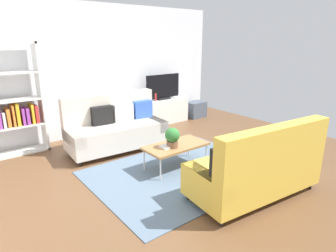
{
  "coord_description": "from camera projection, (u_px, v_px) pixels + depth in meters",
  "views": [
    {
      "loc": [
        -2.82,
        -3.41,
        2.14
      ],
      "look_at": [
        0.18,
        0.45,
        0.65
      ],
      "focal_mm": 30.65,
      "sensor_mm": 36.0,
      "label": 1
    }
  ],
  "objects": [
    {
      "name": "coffee_table",
      "position": [
        176.0,
        146.0,
        4.87
      ],
      "size": [
        1.1,
        0.56,
        0.42
      ],
      "color": "#9E7042",
      "rests_on": "ground_plane"
    },
    {
      "name": "vase_1",
      "position": [
        148.0,
        97.0,
        7.2
      ],
      "size": [
        0.12,
        0.12,
        0.19
      ],
      "primitive_type": "cylinder",
      "color": "#4C72B2",
      "rests_on": "tv_console"
    },
    {
      "name": "vase_0",
      "position": [
        143.0,
        99.0,
        7.13
      ],
      "size": [
        0.09,
        0.09,
        0.13
      ],
      "primitive_type": "cylinder",
      "color": "#B24C4C",
      "rests_on": "tv_console"
    },
    {
      "name": "couch_green",
      "position": [
        257.0,
        168.0,
        3.94
      ],
      "size": [
        1.98,
        1.05,
        1.1
      ],
      "rotation": [
        0.0,
        0.0,
        -0.11
      ],
      "color": "gold",
      "rests_on": "ground_plane"
    },
    {
      "name": "area_rug",
      "position": [
        181.0,
        172.0,
        4.8
      ],
      "size": [
        2.9,
        2.2,
        0.01
      ],
      "primitive_type": "cube",
      "color": "slate",
      "rests_on": "ground_plane"
    },
    {
      "name": "bottle_0",
      "position": [
        155.0,
        97.0,
        7.24
      ],
      "size": [
        0.05,
        0.05,
        0.19
      ],
      "primitive_type": "cylinder",
      "color": "red",
      "rests_on": "tv_console"
    },
    {
      "name": "bookshelf",
      "position": [
        10.0,
        105.0,
        5.3
      ],
      "size": [
        1.1,
        0.36,
        2.1
      ],
      "color": "white",
      "rests_on": "ground_plane"
    },
    {
      "name": "tv",
      "position": [
        163.0,
        87.0,
        7.34
      ],
      "size": [
        1.0,
        0.2,
        0.64
      ],
      "color": "black",
      "rests_on": "tv_console"
    },
    {
      "name": "table_book_0",
      "position": [
        168.0,
        146.0,
        4.74
      ],
      "size": [
        0.25,
        0.2,
        0.03
      ],
      "primitive_type": "cube",
      "rotation": [
        0.0,
        0.0,
        -0.07
      ],
      "color": "silver",
      "rests_on": "coffee_table"
    },
    {
      "name": "tv_console",
      "position": [
        163.0,
        111.0,
        7.54
      ],
      "size": [
        1.4,
        0.44,
        0.64
      ],
      "primitive_type": "cube",
      "color": "silver",
      "rests_on": "ground_plane"
    },
    {
      "name": "storage_trunk",
      "position": [
        196.0,
        109.0,
        8.14
      ],
      "size": [
        0.52,
        0.4,
        0.44
      ],
      "primitive_type": "cube",
      "color": "#4C5666",
      "rests_on": "ground_plane"
    },
    {
      "name": "potted_plant",
      "position": [
        172.0,
        137.0,
        4.69
      ],
      "size": [
        0.25,
        0.25,
        0.34
      ],
      "color": "brown",
      "rests_on": "coffee_table"
    },
    {
      "name": "ground_plane",
      "position": [
        176.0,
        171.0,
        4.86
      ],
      "size": [
        7.68,
        7.68,
        0.0
      ],
      "primitive_type": "plane",
      "color": "brown"
    },
    {
      "name": "couch_beige",
      "position": [
        116.0,
        127.0,
        5.7
      ],
      "size": [
        1.95,
        0.96,
        1.1
      ],
      "rotation": [
        0.0,
        0.0,
        3.08
      ],
      "color": "beige",
      "rests_on": "ground_plane"
    },
    {
      "name": "wall_far",
      "position": [
        99.0,
        70.0,
        6.55
      ],
      "size": [
        6.4,
        0.12,
        2.9
      ],
      "primitive_type": "cube",
      "color": "silver",
      "rests_on": "ground_plane"
    }
  ]
}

